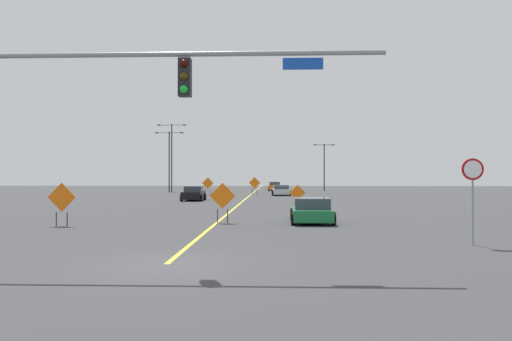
% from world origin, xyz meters
% --- Properties ---
extents(ground, '(184.35, 184.35, 0.00)m').
position_xyz_m(ground, '(0.00, 0.00, 0.00)').
color(ground, '#38383A').
extents(road_centre_stripe, '(0.16, 102.42, 0.01)m').
position_xyz_m(road_centre_stripe, '(0.00, 51.21, 0.00)').
color(road_centre_stripe, yellow).
rests_on(road_centre_stripe, ground).
extents(traffic_signal_assembly, '(16.51, 0.44, 6.39)m').
position_xyz_m(traffic_signal_assembly, '(-4.54, -0.01, 4.81)').
color(traffic_signal_assembly, gray).
rests_on(traffic_signal_assembly, ground).
extents(stop_sign, '(0.76, 0.07, 3.03)m').
position_xyz_m(stop_sign, '(9.85, 3.98, 2.12)').
color(stop_sign, gray).
rests_on(stop_sign, ground).
extents(street_lamp_far_right, '(4.07, 0.24, 9.61)m').
position_xyz_m(street_lamp_far_right, '(-11.67, 56.01, 5.63)').
color(street_lamp_far_right, black).
rests_on(street_lamp_far_right, ground).
extents(street_lamp_near_left, '(3.90, 0.24, 8.37)m').
position_xyz_m(street_lamp_near_left, '(-11.64, 54.24, 4.97)').
color(street_lamp_near_left, black).
rests_on(street_lamp_near_left, ground).
extents(street_lamp_near_right, '(3.16, 0.24, 7.01)m').
position_xyz_m(street_lamp_near_right, '(10.26, 60.55, 4.20)').
color(street_lamp_near_right, black).
rests_on(street_lamp_near_right, ground).
extents(construction_sign_right_lane, '(1.32, 0.09, 2.04)m').
position_xyz_m(construction_sign_right_lane, '(0.30, 11.63, 1.29)').
color(construction_sign_right_lane, orange).
rests_on(construction_sign_right_lane, ground).
extents(construction_sign_median_far, '(1.40, 0.11, 2.08)m').
position_xyz_m(construction_sign_median_far, '(-7.25, 9.86, 1.30)').
color(construction_sign_median_far, orange).
rests_on(construction_sign_median_far, ground).
extents(construction_sign_median_near, '(1.36, 0.23, 2.12)m').
position_xyz_m(construction_sign_median_near, '(-4.99, 44.69, 1.34)').
color(construction_sign_median_near, orange).
rests_on(construction_sign_median_near, ground).
extents(construction_sign_right_shoulder, '(1.11, 0.32, 1.75)m').
position_xyz_m(construction_sign_right_shoulder, '(4.54, 21.31, 1.09)').
color(construction_sign_right_shoulder, orange).
rests_on(construction_sign_right_shoulder, ground).
extents(construction_sign_left_lane, '(1.38, 0.20, 2.16)m').
position_xyz_m(construction_sign_left_lane, '(0.50, 45.90, 1.37)').
color(construction_sign_left_lane, orange).
rests_on(construction_sign_left_lane, ground).
extents(car_green_far, '(2.22, 4.16, 1.27)m').
position_xyz_m(car_green_far, '(4.85, 12.00, 0.60)').
color(car_green_far, '#196B38').
rests_on(car_green_far, ground).
extents(car_black_passing, '(2.05, 3.90, 1.36)m').
position_xyz_m(car_black_passing, '(-4.72, 32.96, 0.63)').
color(car_black_passing, black).
rests_on(car_black_passing, ground).
extents(car_silver_approaching, '(2.22, 4.38, 1.21)m').
position_xyz_m(car_silver_approaching, '(3.65, 44.80, 0.59)').
color(car_silver_approaching, '#B7BABF').
rests_on(car_silver_approaching, ground).
extents(car_orange_distant, '(2.02, 4.48, 1.36)m').
position_xyz_m(car_orange_distant, '(2.92, 61.12, 0.64)').
color(car_orange_distant, orange).
rests_on(car_orange_distant, ground).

